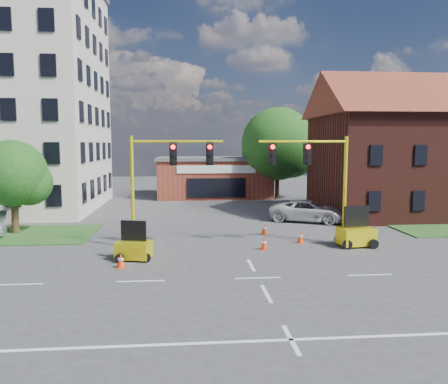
# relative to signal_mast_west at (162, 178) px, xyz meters

# --- Properties ---
(ground) EXTENTS (120.00, 120.00, 0.00)m
(ground) POSITION_rel_signal_mast_west_xyz_m (4.36, -6.00, -3.92)
(ground) COLOR #3C3C3F
(ground) RESTS_ON ground
(lane_markings) EXTENTS (60.00, 36.00, 0.01)m
(lane_markings) POSITION_rel_signal_mast_west_xyz_m (4.36, -9.00, -3.91)
(lane_markings) COLOR white
(lane_markings) RESTS_ON ground
(brick_shop) EXTENTS (12.40, 8.40, 4.30)m
(brick_shop) POSITION_rel_signal_mast_west_xyz_m (4.36, 23.99, -1.76)
(brick_shop) COLOR brown
(brick_shop) RESTS_ON ground
(townhouse_row) EXTENTS (21.00, 11.00, 11.50)m
(townhouse_row) POSITION_rel_signal_mast_west_xyz_m (22.36, 10.00, 2.01)
(townhouse_row) COLOR #481C15
(townhouse_row) RESTS_ON ground
(tree_large) EXTENTS (7.99, 7.61, 9.58)m
(tree_large) POSITION_rel_signal_mast_west_xyz_m (11.24, 21.08, 1.61)
(tree_large) COLOR #382814
(tree_large) RESTS_ON ground
(tree_nw_front) EXTENTS (4.44, 4.23, 6.03)m
(tree_nw_front) POSITION_rel_signal_mast_west_xyz_m (-9.43, 4.58, -0.18)
(tree_nw_front) COLOR #382814
(tree_nw_front) RESTS_ON ground
(signal_mast_west) EXTENTS (5.30, 0.60, 6.20)m
(signal_mast_west) POSITION_rel_signal_mast_west_xyz_m (0.00, 0.00, 0.00)
(signal_mast_west) COLOR #9B9A95
(signal_mast_west) RESTS_ON ground
(signal_mast_east) EXTENTS (5.30, 0.60, 6.20)m
(signal_mast_east) POSITION_rel_signal_mast_west_xyz_m (8.71, 0.00, 0.00)
(signal_mast_east) COLOR #9B9A95
(signal_mast_east) RESTS_ON ground
(trailer_west) EXTENTS (1.89, 1.49, 1.89)m
(trailer_west) POSITION_rel_signal_mast_west_xyz_m (-1.33, -2.48, -3.33)
(trailer_west) COLOR yellow
(trailer_west) RESTS_ON ground
(trailer_east) EXTENTS (2.10, 1.56, 2.20)m
(trailer_east) POSITION_rel_signal_mast_west_xyz_m (10.84, -0.64, -3.23)
(trailer_east) COLOR yellow
(trailer_east) RESTS_ON ground
(cone_a) EXTENTS (0.40, 0.40, 0.70)m
(cone_a) POSITION_rel_signal_mast_west_xyz_m (-1.78, -3.91, -3.58)
(cone_a) COLOR red
(cone_a) RESTS_ON ground
(cone_b) EXTENTS (0.40, 0.40, 0.70)m
(cone_b) POSITION_rel_signal_mast_west_xyz_m (5.52, -1.02, -3.58)
(cone_b) COLOR red
(cone_b) RESTS_ON ground
(cone_c) EXTENTS (0.40, 0.40, 0.70)m
(cone_c) POSITION_rel_signal_mast_west_xyz_m (7.93, 0.41, -3.58)
(cone_c) COLOR red
(cone_c) RESTS_ON ground
(cone_d) EXTENTS (0.40, 0.40, 0.70)m
(cone_d) POSITION_rel_signal_mast_west_xyz_m (6.26, 2.99, -3.58)
(cone_d) COLOR red
(cone_d) RESTS_ON ground
(pickup_white) EXTENTS (6.29, 4.74, 1.59)m
(pickup_white) POSITION_rel_signal_mast_west_xyz_m (10.38, 7.39, -3.13)
(pickup_white) COLOR silver
(pickup_white) RESTS_ON ground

